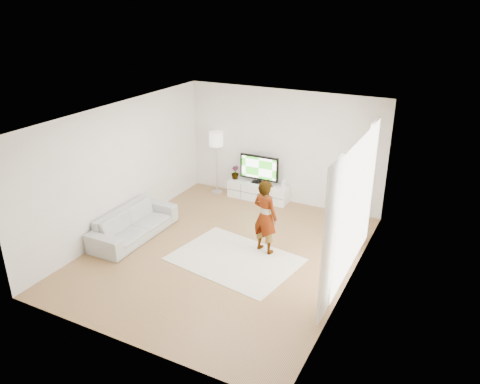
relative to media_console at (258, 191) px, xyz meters
The scene contains 17 objects.
floor 2.82m from the media_console, 79.15° to the right, with size 6.00×6.00×0.00m, color #AD874E.
ceiling 3.82m from the media_console, 79.15° to the right, with size 6.00×6.00×0.00m, color white.
wall_left 3.59m from the media_console, 125.47° to the right, with size 0.02×6.00×2.80m, color white.
wall_right 4.27m from the media_console, 42.38° to the right, with size 0.02×6.00×2.80m, color white.
wall_back 1.31m from the media_console, 23.91° to the left, with size 5.00×0.02×2.80m, color white.
wall_front 5.91m from the media_console, 84.75° to the right, with size 5.00×0.02×2.80m, color white.
window 4.08m from the media_console, 39.31° to the right, with size 0.01×2.60×2.50m, color white.
curtain_near 4.90m from the media_console, 52.11° to the right, with size 0.04×0.70×2.60m, color white.
curtain_far 3.35m from the media_console, 21.68° to the right, with size 0.04×0.70×2.60m, color white.
media_console is the anchor object (origin of this frame).
television 0.61m from the media_console, 90.00° to the left, with size 1.02×0.20×0.71m.
game_console 0.76m from the media_console, ahead, with size 0.06×0.15×0.20m.
potted_plant 0.77m from the media_console, behind, with size 0.19×0.19×0.34m, color #3F7238.
rug 3.03m from the media_console, 73.78° to the right, with size 2.36×1.70×0.01m, color silver.
player 2.69m from the media_console, 62.25° to the right, with size 0.56×0.37×1.53m, color #334772.
sofa 3.39m from the media_console, 116.49° to the right, with size 2.11×0.83×0.62m, color #ADADA8.
floor_lamp 1.65m from the media_console, behind, with size 0.36×0.36×1.63m.
Camera 1 is at (4.03, -7.18, 4.79)m, focal length 35.00 mm.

